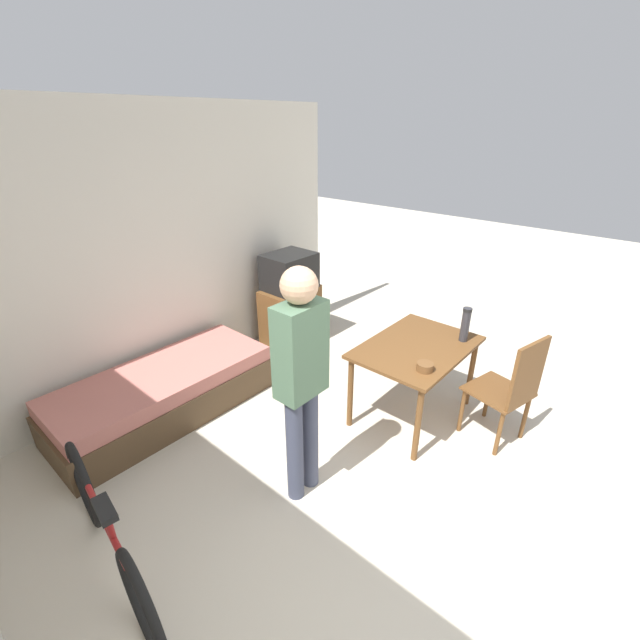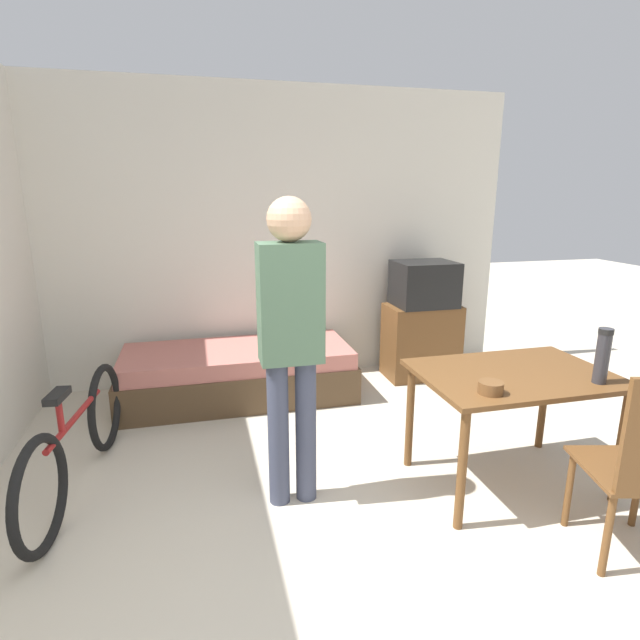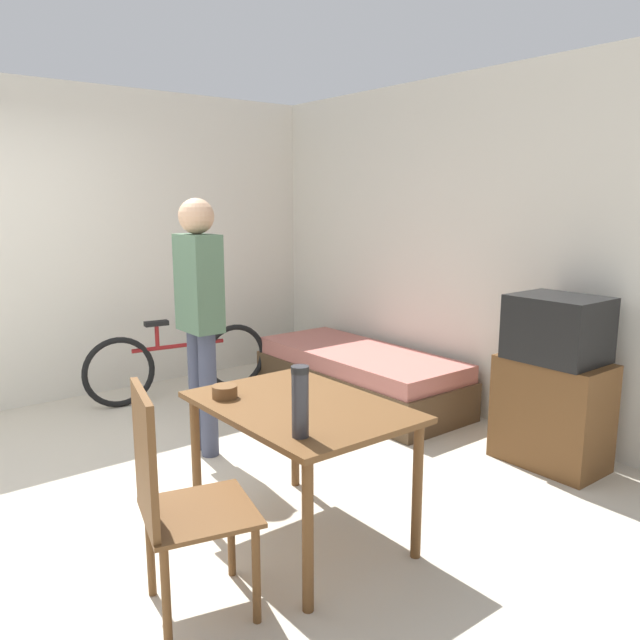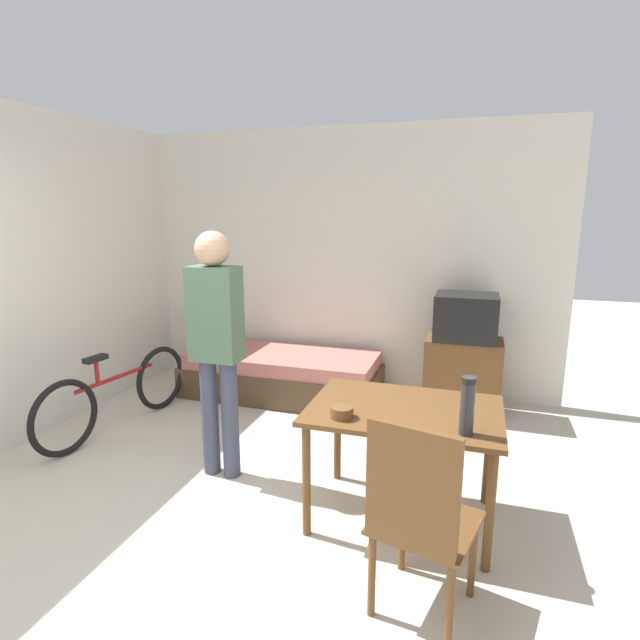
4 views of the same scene
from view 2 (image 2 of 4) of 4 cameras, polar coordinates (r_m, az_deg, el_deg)
name	(u,v)px [view 2 (image 2 of 4)]	position (r m, az deg, el deg)	size (l,w,h in m)	color
wall_back	(260,238)	(4.73, -6.92, 9.31)	(4.85, 0.06, 2.70)	silver
daybed	(238,374)	(4.44, -9.32, -6.06)	(1.99, 0.82, 0.45)	#4C3823
tv	(422,322)	(4.90, 11.60, -0.18)	(0.69, 0.46, 1.13)	brown
dining_table	(513,387)	(3.22, 21.20, -7.11)	(1.13, 0.79, 0.73)	brown
bicycle	(78,442)	(3.39, -25.95, -12.43)	(0.28, 1.65, 0.71)	black
person_standing	(291,332)	(2.71, -3.37, -1.40)	(0.34, 0.23, 1.74)	#3D4256
thermos_flask	(603,354)	(3.17, 29.61, -3.36)	(0.08, 0.08, 0.32)	#2D2D33
mate_bowl	(491,388)	(2.81, 18.93, -7.31)	(0.13, 0.13, 0.06)	brown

